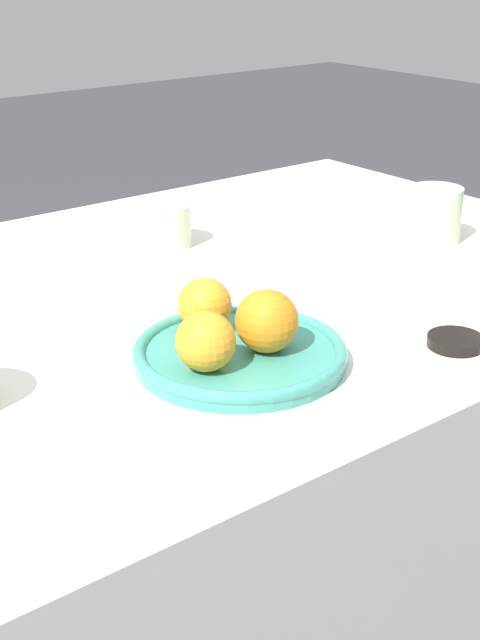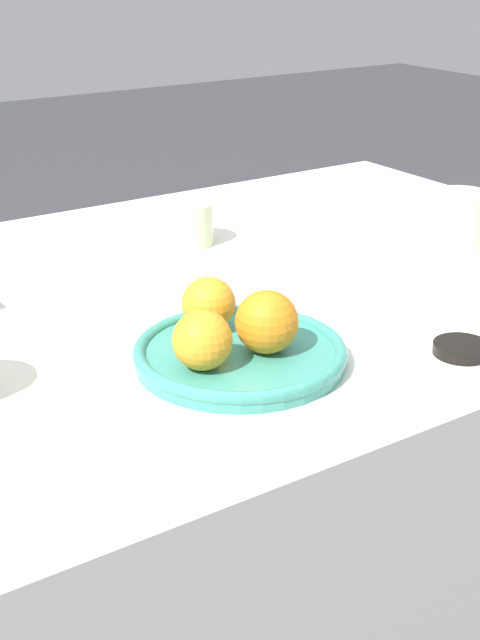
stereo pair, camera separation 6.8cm
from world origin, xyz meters
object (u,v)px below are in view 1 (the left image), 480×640
at_px(orange_0, 267,321).
at_px(orange_2, 205,305).
at_px(cup_2, 166,225).
at_px(napkin, 327,250).
at_px(soy_dish, 455,341).
at_px(cup_0, 435,215).
at_px(fruit_platter, 240,354).
at_px(orange_1, 206,341).

bearing_deg(orange_0, orange_2, 103.84).
height_order(cup_2, napkin, cup_2).
bearing_deg(napkin, soy_dish, -108.38).
xyz_separation_m(cup_0, soy_dish, (-0.27, -0.26, -0.03)).
xyz_separation_m(fruit_platter, soy_dish, (0.21, -0.11, -0.01)).
distance_m(cup_2, soy_dish, 0.49).
height_order(orange_1, cup_0, cup_0).
bearing_deg(cup_2, napkin, -45.87).
bearing_deg(orange_1, soy_dish, -20.48).
bearing_deg(soy_dish, orange_2, 139.76).
distance_m(cup_0, napkin, 0.17).
distance_m(orange_1, cup_2, 0.44).
distance_m(cup_2, napkin, 0.24).
bearing_deg(orange_1, cup_0, 16.85).
bearing_deg(napkin, fruit_platter, -147.15).
height_order(orange_1, soy_dish, orange_1).
distance_m(orange_1, orange_2, 0.10).
xyz_separation_m(fruit_platter, orange_2, (0.00, 0.07, 0.03)).
distance_m(orange_1, soy_dish, 0.29).
bearing_deg(orange_0, cup_2, 71.07).
distance_m(orange_0, napkin, 0.37).
xyz_separation_m(orange_0, napkin, (0.30, 0.22, -0.04)).
relative_size(orange_0, soy_dish, 1.07).
bearing_deg(orange_2, cup_2, 63.46).
distance_m(fruit_platter, orange_2, 0.07).
bearing_deg(fruit_platter, soy_dish, -28.04).
bearing_deg(orange_2, cup_0, 9.84).
distance_m(orange_0, orange_1, 0.08).
bearing_deg(soy_dish, cup_0, 44.42).
height_order(orange_2, soy_dish, orange_2).
bearing_deg(cup_2, cup_0, -34.93).
xyz_separation_m(cup_2, soy_dish, (0.06, -0.49, -0.02)).
bearing_deg(cup_2, orange_0, -108.93).
distance_m(orange_1, cup_0, 0.56).
bearing_deg(soy_dish, napkin, 71.62).
distance_m(orange_2, napkin, 0.35).
bearing_deg(napkin, cup_0, -19.84).
xyz_separation_m(fruit_platter, orange_1, (-0.05, -0.01, 0.03)).
bearing_deg(fruit_platter, orange_2, 88.32).
height_order(orange_1, orange_2, orange_1).
xyz_separation_m(orange_1, cup_2, (0.21, 0.39, -0.01)).
distance_m(fruit_platter, cup_2, 0.41).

